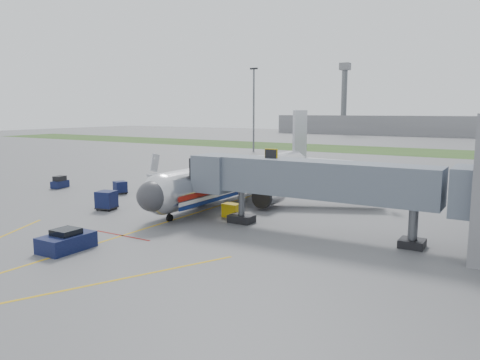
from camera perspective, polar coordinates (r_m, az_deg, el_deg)
The scene contains 16 objects.
ground at distance 42.63m, azimuth -10.30°, elevation -5.47°, with size 400.00×400.00×0.00m, color #565659.
grass_strip at distance 124.31m, azimuth 18.51°, elevation 3.36°, with size 300.00×25.00×0.01m, color #2D4C1E.
apron_markings at distance 37.64m, azimuth -17.87°, elevation -7.63°, with size 21.52×50.00×0.01m.
airliner at distance 54.23m, azimuth 0.40°, elevation 0.50°, with size 32.10×35.67×10.25m.
jet_bridge at distance 39.13m, azimuth 8.81°, elevation -0.01°, with size 25.30×4.00×6.90m.
light_mast_left at distance 116.11m, azimuth 1.68°, elevation 8.79°, with size 2.00×0.44×20.40m.
distant_terminal at distance 204.36m, azimuth 20.95°, elevation 6.21°, with size 120.00×14.00×8.00m, color slate.
control_tower at distance 207.25m, azimuth 12.58°, elevation 10.27°, with size 4.00×4.00×30.00m.
pushback_tug at distance 36.90m, azimuth -20.39°, elevation -7.01°, with size 2.41×3.87×1.60m.
baggage_tug at distance 66.25m, azimuth -21.11°, elevation -0.30°, with size 1.59×2.47×1.61m.
baggage_cart_a at distance 50.27m, azimuth -15.97°, elevation -2.38°, with size 2.17×2.17×1.94m.
baggage_cart_b at distance 59.38m, azimuth -14.40°, elevation -0.88°, with size 1.88×1.88×1.54m.
baggage_cart_c at distance 54.76m, azimuth -8.36°, elevation -1.50°, with size 1.69×1.69×1.51m.
belt_loader at distance 50.52m, azimuth -5.97°, elevation -2.64°, with size 1.63×3.99×1.90m.
ground_power_cart at distance 45.11m, azimuth -1.05°, elevation -3.73°, with size 1.64×1.10×1.30m.
ramp_worker at distance 60.00m, azimuth -5.86°, elevation -0.50°, with size 0.62×0.41×1.70m, color #99E61B.
Camera 1 is at (27.71, -30.75, 10.19)m, focal length 35.00 mm.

